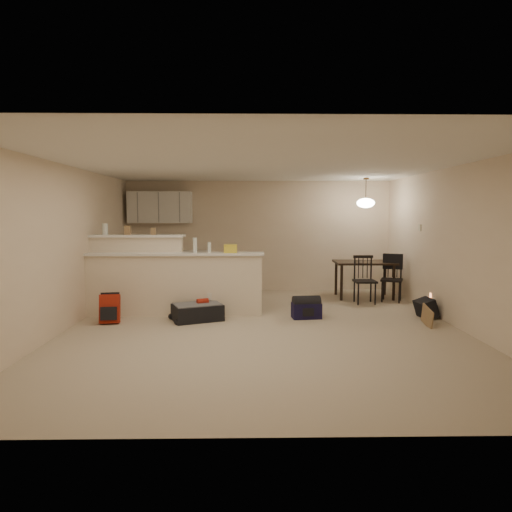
{
  "coord_description": "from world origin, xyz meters",
  "views": [
    {
      "loc": [
        -0.23,
        -6.95,
        1.77
      ],
      "look_at": [
        -0.1,
        0.7,
        1.05
      ],
      "focal_mm": 32.0,
      "sensor_mm": 36.0,
      "label": 1
    }
  ],
  "objects_px": {
    "dining_chair_far": "(392,278)",
    "black_daypack": "(426,309)",
    "navy_duffel": "(306,311)",
    "pendant_lamp": "(366,203)",
    "suitcase": "(197,312)",
    "dining_table": "(364,266)",
    "dining_chair_near": "(365,280)",
    "red_backpack": "(110,309)"
  },
  "relations": [
    {
      "from": "dining_chair_near",
      "to": "dining_chair_far",
      "type": "bearing_deg",
      "value": 17.93
    },
    {
      "from": "dining_chair_near",
      "to": "dining_chair_far",
      "type": "xyz_separation_m",
      "value": [
        0.59,
        0.2,
        -0.0
      ]
    },
    {
      "from": "dining_chair_near",
      "to": "navy_duffel",
      "type": "bearing_deg",
      "value": -137.12
    },
    {
      "from": "dining_chair_near",
      "to": "black_daypack",
      "type": "xyz_separation_m",
      "value": [
        0.73,
        -1.25,
        -0.31
      ]
    },
    {
      "from": "pendant_lamp",
      "to": "navy_duffel",
      "type": "distance_m",
      "value": 3.02
    },
    {
      "from": "dining_table",
      "to": "pendant_lamp",
      "type": "relative_size",
      "value": 2.0
    },
    {
      "from": "dining_chair_far",
      "to": "black_daypack",
      "type": "height_order",
      "value": "dining_chair_far"
    },
    {
      "from": "red_backpack",
      "to": "black_daypack",
      "type": "xyz_separation_m",
      "value": [
        5.25,
        0.28,
        -0.07
      ]
    },
    {
      "from": "dining_table",
      "to": "suitcase",
      "type": "height_order",
      "value": "dining_table"
    },
    {
      "from": "navy_duffel",
      "to": "dining_table",
      "type": "bearing_deg",
      "value": 45.91
    },
    {
      "from": "dining_chair_near",
      "to": "dining_table",
      "type": "bearing_deg",
      "value": 76.42
    },
    {
      "from": "pendant_lamp",
      "to": "black_daypack",
      "type": "distance_m",
      "value": 2.69
    },
    {
      "from": "pendant_lamp",
      "to": "black_daypack",
      "type": "xyz_separation_m",
      "value": [
        0.58,
        -1.88,
        -1.83
      ]
    },
    {
      "from": "dining_chair_far",
      "to": "red_backpack",
      "type": "xyz_separation_m",
      "value": [
        -5.11,
        -1.73,
        -0.23
      ]
    },
    {
      "from": "dining_table",
      "to": "black_daypack",
      "type": "distance_m",
      "value": 2.04
    },
    {
      "from": "dining_table",
      "to": "suitcase",
      "type": "xyz_separation_m",
      "value": [
        -3.27,
        -2.0,
        -0.54
      ]
    },
    {
      "from": "suitcase",
      "to": "pendant_lamp",
      "type": "bearing_deg",
      "value": 9.36
    },
    {
      "from": "black_daypack",
      "to": "dining_chair_near",
      "type": "bearing_deg",
      "value": 24.59
    },
    {
      "from": "dining_table",
      "to": "dining_chair_near",
      "type": "relative_size",
      "value": 1.32
    },
    {
      "from": "dining_chair_far",
      "to": "suitcase",
      "type": "distance_m",
      "value": 4.05
    },
    {
      "from": "suitcase",
      "to": "navy_duffel",
      "type": "height_order",
      "value": "suitcase"
    },
    {
      "from": "dining_chair_far",
      "to": "red_backpack",
      "type": "relative_size",
      "value": 2.01
    },
    {
      "from": "dining_chair_far",
      "to": "red_backpack",
      "type": "bearing_deg",
      "value": -139.0
    },
    {
      "from": "suitcase",
      "to": "black_daypack",
      "type": "xyz_separation_m",
      "value": [
        3.86,
        0.12,
        0.02
      ]
    },
    {
      "from": "pendant_lamp",
      "to": "dining_chair_far",
      "type": "bearing_deg",
      "value": -44.33
    },
    {
      "from": "black_daypack",
      "to": "dining_chair_far",
      "type": "bearing_deg",
      "value": -0.23
    },
    {
      "from": "dining_table",
      "to": "black_daypack",
      "type": "bearing_deg",
      "value": -71.57
    },
    {
      "from": "dining_chair_near",
      "to": "black_daypack",
      "type": "height_order",
      "value": "dining_chair_near"
    },
    {
      "from": "pendant_lamp",
      "to": "red_backpack",
      "type": "bearing_deg",
      "value": -155.09
    },
    {
      "from": "dining_table",
      "to": "suitcase",
      "type": "bearing_deg",
      "value": -147.35
    },
    {
      "from": "dining_chair_far",
      "to": "dining_table",
      "type": "bearing_deg",
      "value": 157.97
    },
    {
      "from": "dining_table",
      "to": "dining_chair_far",
      "type": "relative_size",
      "value": 1.33
    },
    {
      "from": "pendant_lamp",
      "to": "dining_chair_far",
      "type": "relative_size",
      "value": 0.67
    },
    {
      "from": "dining_chair_near",
      "to": "dining_chair_far",
      "type": "distance_m",
      "value": 0.62
    },
    {
      "from": "dining_table",
      "to": "navy_duffel",
      "type": "xyz_separation_m",
      "value": [
        -1.45,
        -1.88,
        -0.54
      ]
    },
    {
      "from": "red_backpack",
      "to": "black_daypack",
      "type": "relative_size",
      "value": 1.3
    },
    {
      "from": "dining_chair_near",
      "to": "suitcase",
      "type": "xyz_separation_m",
      "value": [
        -3.13,
        -1.37,
        -0.34
      ]
    },
    {
      "from": "dining_chair_near",
      "to": "navy_duffel",
      "type": "distance_m",
      "value": 1.84
    },
    {
      "from": "dining_chair_far",
      "to": "black_daypack",
      "type": "bearing_deg",
      "value": -62.25
    },
    {
      "from": "navy_duffel",
      "to": "pendant_lamp",
      "type": "bearing_deg",
      "value": 45.91
    },
    {
      "from": "dining_table",
      "to": "black_daypack",
      "type": "height_order",
      "value": "dining_table"
    },
    {
      "from": "suitcase",
      "to": "navy_duffel",
      "type": "bearing_deg",
      "value": -18.4
    }
  ]
}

